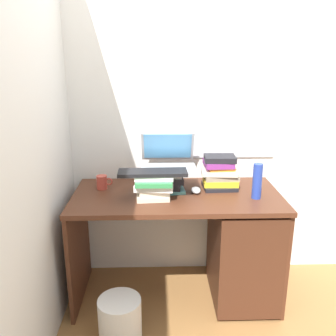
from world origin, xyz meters
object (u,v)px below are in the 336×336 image
object	(u,v)px
book_stack_keyboard_riser	(154,186)
keyboard	(153,173)
water_bottle	(257,181)
wastebasket	(120,322)
book_stack_side	(220,172)
laptop	(168,159)
mug	(102,182)
book_stack_tall	(168,181)
desk	(227,242)
computer_mouse	(196,190)

from	to	relation	value
book_stack_keyboard_riser	keyboard	size ratio (longest dim) A/B	0.58
book_stack_keyboard_riser	water_bottle	world-z (taller)	water_bottle
keyboard	wastebasket	bearing A→B (deg)	-118.05
book_stack_side	laptop	size ratio (longest dim) A/B	0.70
book_stack_keyboard_riser	laptop	size ratio (longest dim) A/B	0.69
keyboard	wastebasket	world-z (taller)	keyboard
keyboard	mug	bearing A→B (deg)	149.79
book_stack_tall	book_stack_side	size ratio (longest dim) A/B	0.89
desk	keyboard	xyz separation A→B (m)	(-0.49, -0.05, 0.51)
computer_mouse	book_stack_side	bearing A→B (deg)	27.98
keyboard	laptop	bearing A→B (deg)	62.80
book_stack_tall	keyboard	bearing A→B (deg)	-124.91
book_stack_keyboard_riser	laptop	xyz separation A→B (m)	(0.09, 0.20, 0.11)
laptop	book_stack_tall	bearing A→B (deg)	-93.90
book_stack_keyboard_riser	computer_mouse	world-z (taller)	book_stack_keyboard_riser
desk	computer_mouse	size ratio (longest dim) A/B	12.84
book_stack_keyboard_riser	mug	bearing A→B (deg)	151.51
book_stack_tall	water_bottle	bearing A→B (deg)	-14.73
laptop	wastebasket	distance (m)	1.03
water_bottle	mug	bearing A→B (deg)	168.69
book_stack_tall	wastebasket	distance (m)	0.89
mug	water_bottle	size ratio (longest dim) A/B	0.48
book_stack_keyboard_riser	wastebasket	world-z (taller)	book_stack_keyboard_riser
book_stack_tall	laptop	xyz separation A→B (m)	(0.00, 0.07, 0.13)
desk	wastebasket	xyz separation A→B (m)	(-0.68, -0.43, -0.26)
wastebasket	book_stack_tall	bearing A→B (deg)	60.79
book_stack_tall	keyboard	xyz separation A→B (m)	(-0.10, -0.14, 0.10)
book_stack_tall	computer_mouse	bearing A→B (deg)	-12.38
mug	wastebasket	distance (m)	0.87
desk	laptop	size ratio (longest dim) A/B	3.74
desk	computer_mouse	bearing A→B (deg)	168.77
keyboard	computer_mouse	bearing A→B (deg)	17.97
computer_mouse	book_stack_tall	bearing A→B (deg)	167.62
water_bottle	book_stack_keyboard_riser	bearing A→B (deg)	179.20
book_stack_side	laptop	world-z (taller)	laptop
desk	wastebasket	bearing A→B (deg)	-147.69
keyboard	water_bottle	bearing A→B (deg)	-1.78
desk	book_stack_keyboard_riser	world-z (taller)	book_stack_keyboard_riser
keyboard	wastebasket	size ratio (longest dim) A/B	1.43
book_stack_side	keyboard	distance (m)	0.48
book_stack_tall	mug	world-z (taller)	book_stack_tall
water_bottle	wastebasket	size ratio (longest dim) A/B	0.76
mug	wastebasket	world-z (taller)	mug
computer_mouse	water_bottle	size ratio (longest dim) A/B	0.47
book_stack_keyboard_riser	water_bottle	distance (m)	0.64
laptop	computer_mouse	bearing A→B (deg)	-31.02
book_stack_tall	mug	xyz separation A→B (m)	(-0.43, 0.05, -0.02)
laptop	water_bottle	world-z (taller)	laptop
desk	keyboard	bearing A→B (deg)	-173.63
book_stack_keyboard_riser	book_stack_side	distance (m)	0.47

